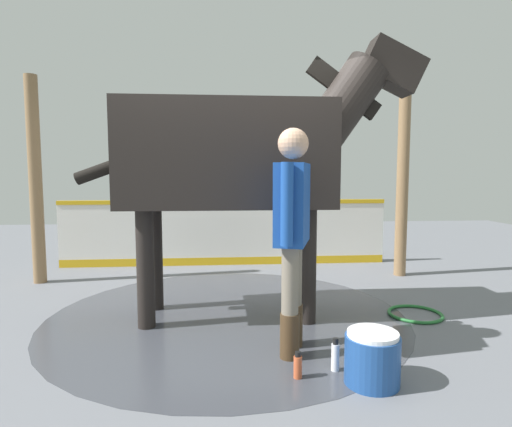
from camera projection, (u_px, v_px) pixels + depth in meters
ground_plane at (231, 317)px, 4.15m from camera, size 16.00×16.00×0.02m
wet_patch at (228, 315)px, 4.17m from camera, size 3.53×3.53×0.00m
barrier_wall at (225, 235)px, 6.46m from camera, size 5.01×0.09×1.01m
roof_post_near at (403, 180)px, 5.71m from camera, size 0.16×0.16×2.65m
roof_post_far at (35, 181)px, 5.31m from camera, size 0.16×0.16×2.65m
horse at (240, 155)px, 4.03m from camera, size 3.38×0.98×2.73m
handler at (292, 224)px, 3.22m from camera, size 0.36×0.67×1.76m
wash_bucket at (372, 358)px, 2.79m from camera, size 0.37×0.37×0.36m
bottle_shampoo at (335, 356)px, 2.98m from camera, size 0.06×0.06×0.24m
bottle_spray at (298, 366)px, 2.87m from camera, size 0.06×0.06×0.19m
hose_coil at (415, 314)px, 4.15m from camera, size 0.54×0.54×0.03m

